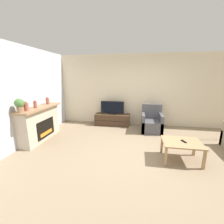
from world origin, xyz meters
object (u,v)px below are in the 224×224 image
potted_plant (20,105)px  tv (112,108)px  mantel_vase_right (48,101)px  remote (184,141)px  fireplace (40,123)px  mantel_vase_centre_left (35,104)px  coffee_table (182,144)px  mantel_vase_left (26,106)px  armchair (152,123)px  tv_stand (112,120)px

potted_plant → tv: size_ratio=0.38×
mantel_vase_right → remote: size_ratio=1.52×
fireplace → potted_plant: (0.02, -0.68, 0.69)m
fireplace → tv: fireplace is taller
mantel_vase_centre_left → tv: mantel_vase_centre_left is taller
potted_plant → coffee_table: bearing=2.3°
mantel_vase_right → mantel_vase_left: bearing=-90.0°
coffee_table → armchair: bearing=105.4°
armchair → remote: size_ratio=5.97×
fireplace → tv: size_ratio=1.78×
mantel_vase_centre_left → coffee_table: (3.87, -0.40, -0.72)m
mantel_vase_left → tv: 2.95m
remote → tv: bearing=107.8°
fireplace → tv_stand: (1.91, 1.73, -0.29)m
armchair → coffee_table: 1.91m
mantel_vase_left → remote: bearing=-0.6°
potted_plant → coffee_table: potted_plant is taller
armchair → remote: 1.92m
potted_plant → tv: 3.11m
fireplace → mantel_vase_right: (0.02, 0.48, 0.60)m
potted_plant → tv_stand: 3.22m
armchair → remote: bearing=-73.5°
tv → mantel_vase_centre_left: bearing=-135.7°
mantel_vase_centre_left → coffee_table: size_ratio=0.26×
mantel_vase_right → tv_stand: size_ratio=0.17×
mantel_vase_left → remote: mantel_vase_left is taller
mantel_vase_left → mantel_vase_centre_left: size_ratio=1.11×
potted_plant → coffee_table: 3.96m
mantel_vase_left → potted_plant: bearing=-90.0°
potted_plant → armchair: (3.36, 2.00, -0.91)m
fireplace → remote: size_ratio=10.43×
fireplace → mantel_vase_right: 0.77m
mantel_vase_left → tv_stand: size_ratio=0.18×
coffee_table → tv: bearing=131.2°
mantel_vase_centre_left → armchair: 3.75m
mantel_vase_centre_left → mantel_vase_right: (0.00, 0.60, 0.00)m
tv_stand → remote: remote is taller
mantel_vase_centre_left → mantel_vase_left: bearing=-90.0°
mantel_vase_left → mantel_vase_centre_left: bearing=90.0°
tv_stand → tv: 0.46m
armchair → potted_plant: bearing=-149.3°
tv → mantel_vase_right: bearing=-146.5°
mantel_vase_left → remote: 3.96m
tv_stand → tv: (0.00, -0.00, 0.46)m
potted_plant → remote: 3.98m
potted_plant → remote: (3.91, 0.16, -0.74)m
tv_stand → remote: 3.03m
mantel_vase_right → potted_plant: (0.00, -1.16, 0.09)m
fireplace → tv: (1.91, 1.73, 0.16)m
armchair → coffee_table: (0.51, -1.84, 0.10)m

